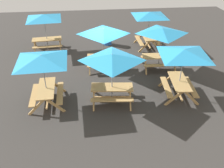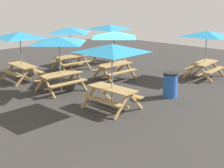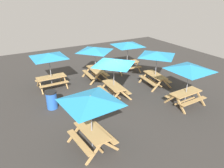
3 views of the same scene
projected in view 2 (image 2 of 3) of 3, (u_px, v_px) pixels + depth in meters
name	position (u px, v px, depth m)	size (l,w,h in m)	color
ground_plane	(112.00, 79.00, 15.04)	(24.83, 24.83, 0.00)	#33302D
picnic_table_0	(70.00, 33.00, 16.59)	(2.19, 2.19, 2.34)	tan
picnic_table_1	(112.00, 53.00, 10.55)	(2.83, 2.83, 2.34)	tan
picnic_table_2	(59.00, 44.00, 12.65)	(2.12, 2.12, 2.34)	tan
picnic_table_3	(20.00, 39.00, 14.34)	(2.82, 2.82, 2.34)	tan
picnic_table_4	(114.00, 38.00, 14.56)	(2.11, 2.11, 2.34)	tan
picnic_table_5	(207.00, 37.00, 14.94)	(2.82, 2.82, 2.34)	tan
picnic_table_6	(109.00, 30.00, 18.41)	(2.83, 2.83, 2.34)	tan
trash_bin_blue	(170.00, 85.00, 12.28)	(0.59, 0.59, 0.98)	blue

